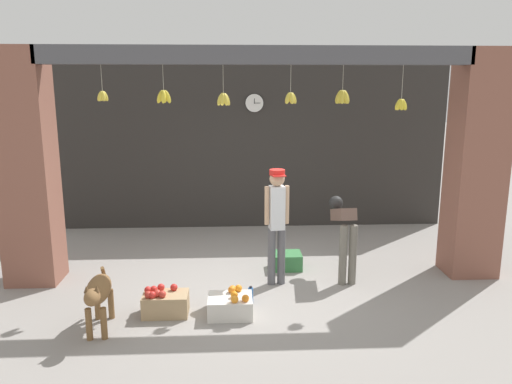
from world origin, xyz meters
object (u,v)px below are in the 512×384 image
Objects in this scene: shopkeeper at (277,218)px; wall_clock at (254,103)px; water_bottle at (251,295)px; dog at (98,293)px; worker_stooping at (344,228)px; fruit_crate_oranges at (231,305)px; fruit_crate_apples at (165,303)px; produce_box_green at (287,261)px.

wall_clock reaches higher than shopkeeper.
water_bottle is at bearing 49.82° from shopkeeper.
dog reaches higher than water_bottle.
fruit_crate_oranges is (-1.62, -1.14, -0.62)m from worker_stooping.
dog is 0.84m from fruit_crate_apples.
fruit_crate_oranges is 0.98× the size of fruit_crate_apples.
worker_stooping is at bearing 23.91° from fruit_crate_apples.
fruit_crate_oranges is (1.49, 0.31, -0.33)m from dog.
fruit_crate_apples is (-2.42, -1.07, -0.60)m from worker_stooping.
worker_stooping reaches higher than water_bottle.
produce_box_green is (1.67, 1.48, -0.03)m from fruit_crate_apples.
fruit_crate_apples is 1.09m from water_bottle.
wall_clock is at bearing -94.68° from shopkeeper.
fruit_crate_apples is (0.69, 0.37, -0.31)m from dog.
produce_box_green reaches higher than water_bottle.
shopkeeper is 2.99× the size of fruit_crate_apples.
wall_clock is (-1.15, 2.73, 1.66)m from worker_stooping.
water_bottle is (-0.61, -1.21, -0.02)m from produce_box_green.
dog is at bearing -168.26° from fruit_crate_oranges.
shopkeeper is 1.88m from fruit_crate_apples.
fruit_crate_apples is at bearing -165.50° from water_bottle.
fruit_crate_apples reaches higher than water_bottle.
fruit_crate_oranges reaches higher than water_bottle.
water_bottle is (0.26, 0.34, -0.02)m from fruit_crate_oranges.
fruit_crate_oranges reaches higher than produce_box_green.
dog is at bearing -151.47° from fruit_crate_apples.
produce_box_green is 1.86× the size of water_bottle.
shopkeeper is 1.42m from fruit_crate_oranges.
worker_stooping is at bearing 30.40° from water_bottle.
fruit_crate_oranges is (-0.64, -0.95, -0.83)m from shopkeeper.
worker_stooping is at bearing 35.06° from fruit_crate_oranges.
produce_box_green is (0.22, 0.60, -0.84)m from shopkeeper.
produce_box_green is at bearing 63.24° from water_bottle.
fruit_crate_apples is at bearing -108.49° from wall_clock.
shopkeeper is at bearing 31.56° from fruit_crate_apples.
dog reaches higher than fruit_crate_apples.
wall_clock is at bearing 71.51° from fruit_crate_apples.
worker_stooping is 2.65× the size of produce_box_green.
fruit_crate_apples is 4.60m from wall_clock.
fruit_crate_apples is (-0.80, 0.06, 0.02)m from fruit_crate_oranges.
dog is at bearing -141.77° from produce_box_green.
water_bottle is at bearing -116.76° from produce_box_green.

